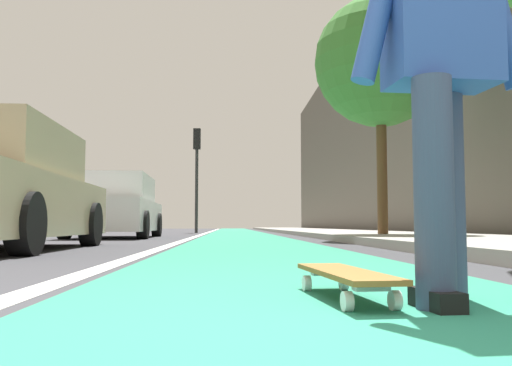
{
  "coord_description": "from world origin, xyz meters",
  "views": [
    {
      "loc": [
        -1.1,
        0.33,
        0.29
      ],
      "look_at": [
        8.99,
        -0.15,
        1.06
      ],
      "focal_mm": 39.31,
      "sensor_mm": 36.0,
      "label": 1
    }
  ],
  "objects_px": {
    "parked_car_mid": "(116,208)",
    "traffic_light": "(197,160)",
    "skater_person": "(440,56)",
    "skateboard": "(345,276)",
    "street_tree_mid": "(380,62)"
  },
  "relations": [
    {
      "from": "street_tree_mid",
      "to": "traffic_light",
      "type": "bearing_deg",
      "value": 22.85
    },
    {
      "from": "skater_person",
      "to": "traffic_light",
      "type": "bearing_deg",
      "value": 6.03
    },
    {
      "from": "skateboard",
      "to": "parked_car_mid",
      "type": "xyz_separation_m",
      "value": [
        11.19,
        3.15,
        0.6
      ]
    },
    {
      "from": "skateboard",
      "to": "traffic_light",
      "type": "xyz_separation_m",
      "value": [
        19.46,
        1.73,
        2.72
      ]
    },
    {
      "from": "parked_car_mid",
      "to": "street_tree_mid",
      "type": "xyz_separation_m",
      "value": [
        -2.15,
        -5.81,
        2.98
      ]
    },
    {
      "from": "skater_person",
      "to": "traffic_light",
      "type": "xyz_separation_m",
      "value": [
        19.61,
        2.07,
        1.87
      ]
    },
    {
      "from": "traffic_light",
      "to": "parked_car_mid",
      "type": "bearing_deg",
      "value": 170.25
    },
    {
      "from": "parked_car_mid",
      "to": "traffic_light",
      "type": "height_order",
      "value": "traffic_light"
    },
    {
      "from": "skater_person",
      "to": "traffic_light",
      "type": "relative_size",
      "value": 0.41
    },
    {
      "from": "traffic_light",
      "to": "street_tree_mid",
      "type": "height_order",
      "value": "street_tree_mid"
    },
    {
      "from": "skateboard",
      "to": "skater_person",
      "type": "bearing_deg",
      "value": -113.4
    },
    {
      "from": "skater_person",
      "to": "traffic_light",
      "type": "distance_m",
      "value": 19.81
    },
    {
      "from": "skateboard",
      "to": "skater_person",
      "type": "relative_size",
      "value": 0.52
    },
    {
      "from": "parked_car_mid",
      "to": "traffic_light",
      "type": "bearing_deg",
      "value": -9.75
    },
    {
      "from": "traffic_light",
      "to": "skater_person",
      "type": "bearing_deg",
      "value": -173.97
    }
  ]
}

